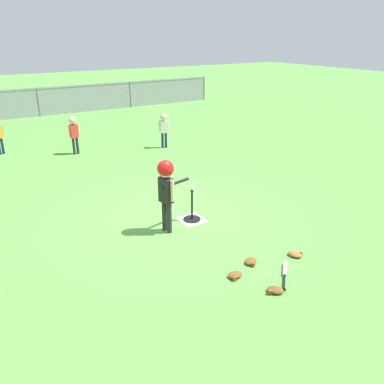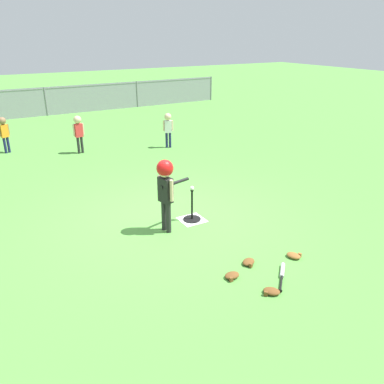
{
  "view_description": "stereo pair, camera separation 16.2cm",
  "coord_description": "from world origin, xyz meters",
  "views": [
    {
      "loc": [
        -3.05,
        -5.69,
        3.17
      ],
      "look_at": [
        0.3,
        -0.26,
        0.55
      ],
      "focal_mm": 36.34,
      "sensor_mm": 36.0,
      "label": 1
    },
    {
      "loc": [
        -2.91,
        -5.77,
        3.17
      ],
      "look_at": [
        0.3,
        -0.26,
        0.55
      ],
      "focal_mm": 36.34,
      "sensor_mm": 36.0,
      "label": 2
    }
  ],
  "objects": [
    {
      "name": "fielder_near_left",
      "position": [
        -0.29,
        5.0,
        0.68
      ],
      "size": [
        0.31,
        0.21,
        1.06
      ],
      "color": "#262626",
      "rests_on": "ground_plane"
    },
    {
      "name": "fielder_deep_right",
      "position": [
        -2.08,
        6.09,
        0.66
      ],
      "size": [
        0.29,
        0.2,
        1.02
      ],
      "color": "#191E4C",
      "rests_on": "ground_plane"
    },
    {
      "name": "glove_tossed_aside",
      "position": [
        0.28,
        -1.95,
        0.04
      ],
      "size": [
        0.27,
        0.24,
        0.07
      ],
      "color": "brown",
      "rests_on": "ground_plane"
    },
    {
      "name": "outfield_fence",
      "position": [
        0.0,
        11.05,
        0.62
      ],
      "size": [
        16.06,
        0.06,
        1.15
      ],
      "color": "slate",
      "rests_on": "ground_plane"
    },
    {
      "name": "glove_by_plate",
      "position": [
        0.1,
        -2.66,
        0.04
      ],
      "size": [
        0.27,
        0.27,
        0.07
      ],
      "color": "brown",
      "rests_on": "ground_plane"
    },
    {
      "name": "ground_plane",
      "position": [
        0.0,
        0.0,
        0.0
      ],
      "size": [
        60.0,
        60.0,
        0.0
      ],
      "primitive_type": "plane",
      "color": "#51933D"
    },
    {
      "name": "baseball_on_tee",
      "position": [
        0.3,
        -0.26,
        0.62
      ],
      "size": [
        0.07,
        0.07,
        0.07
      ],
      "primitive_type": "sphere",
      "color": "white",
      "rests_on": "batting_tee"
    },
    {
      "name": "batter_child",
      "position": [
        -0.29,
        -0.41,
        0.91
      ],
      "size": [
        0.64,
        0.36,
        1.28
      ],
      "color": "#262626",
      "rests_on": "ground_plane"
    },
    {
      "name": "home_plate",
      "position": [
        0.3,
        -0.26,
        0.0
      ],
      "size": [
        0.44,
        0.44,
        0.01
      ],
      "primitive_type": "cube",
      "color": "white",
      "rests_on": "ground_plane"
    },
    {
      "name": "fielder_near_right",
      "position": [
        2.13,
        4.27,
        0.66
      ],
      "size": [
        0.28,
        0.2,
        1.02
      ],
      "color": "#191E4C",
      "rests_on": "ground_plane"
    },
    {
      "name": "glove_outfield_drop",
      "position": [
        -0.13,
        -2.11,
        0.04
      ],
      "size": [
        0.22,
        0.17,
        0.07
      ],
      "color": "brown",
      "rests_on": "ground_plane"
    },
    {
      "name": "glove_near_bats",
      "position": [
        0.99,
        -2.16,
        0.04
      ],
      "size": [
        0.23,
        0.26,
        0.07
      ],
      "color": "brown",
      "rests_on": "ground_plane"
    },
    {
      "name": "batting_tee",
      "position": [
        0.3,
        -0.26,
        0.09
      ],
      "size": [
        0.32,
        0.32,
        0.59
      ],
      "color": "black",
      "rests_on": "ground_plane"
    },
    {
      "name": "spare_bat_silver",
      "position": [
        0.52,
        -2.41,
        0.03
      ],
      "size": [
        0.51,
        0.5,
        0.06
      ],
      "color": "silver",
      "rests_on": "ground_plane"
    }
  ]
}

